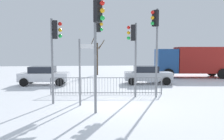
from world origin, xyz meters
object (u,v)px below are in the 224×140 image
object	(u,v)px
car_white_near	(44,75)
traffic_light_mid_right	(55,42)
traffic_light_mid_left	(155,33)
delivery_truck	(192,60)
traffic_light_rear_right	(133,43)
direction_sign_post	(81,69)
traffic_light_rear_left	(98,37)
bare_tree_left	(97,57)
traffic_light_foreground_left	(97,30)
car_silver_mid	(147,74)

from	to	relation	value
car_white_near	traffic_light_mid_right	bearing A→B (deg)	-70.46
traffic_light_mid_left	car_white_near	distance (m)	9.74
car_white_near	delivery_truck	world-z (taller)	delivery_truck
traffic_light_rear_right	direction_sign_post	world-z (taller)	traffic_light_rear_right
traffic_light_rear_right	traffic_light_rear_left	world-z (taller)	traffic_light_rear_left
traffic_light_rear_left	car_white_near	distance (m)	6.67
traffic_light_mid_left	traffic_light_rear_left	bearing A→B (deg)	35.52
traffic_light_rear_left	traffic_light_mid_left	bearing A→B (deg)	101.12
bare_tree_left	traffic_light_rear_right	bearing A→B (deg)	-81.94
traffic_light_rear_right	delivery_truck	xyz separation A→B (m)	(7.85, 8.94, -1.39)
direction_sign_post	delivery_truck	bearing A→B (deg)	38.88
traffic_light_mid_left	car_white_near	bearing A→B (deg)	18.81
direction_sign_post	bare_tree_left	size ratio (longest dim) A/B	0.71
traffic_light_rear_left	bare_tree_left	world-z (taller)	traffic_light_rear_left
traffic_light_rear_left	delivery_truck	world-z (taller)	traffic_light_rear_left
traffic_light_foreground_left	traffic_light_rear_right	bearing A→B (deg)	-169.41
traffic_light_mid_left	bare_tree_left	distance (m)	12.93
traffic_light_rear_left	delivery_truck	size ratio (longest dim) A/B	0.66
direction_sign_post	bare_tree_left	world-z (taller)	bare_tree_left
traffic_light_mid_right	car_silver_mid	size ratio (longest dim) A/B	1.09
traffic_light_rear_left	delivery_truck	xyz separation A→B (m)	(9.85, 8.01, -1.79)
car_silver_mid	car_white_near	xyz separation A→B (m)	(-8.36, 0.27, 0.00)
traffic_light_rear_left	direction_sign_post	bearing A→B (deg)	12.86
traffic_light_rear_right	car_white_near	size ratio (longest dim) A/B	1.10
car_white_near	traffic_light_rear_left	bearing A→B (deg)	-43.80
delivery_truck	bare_tree_left	size ratio (longest dim) A/B	1.59
delivery_truck	traffic_light_rear_right	bearing A→B (deg)	55.21
traffic_light_foreground_left	car_white_near	xyz separation A→B (m)	(-4.02, 8.56, -2.79)
traffic_light_mid_right	traffic_light_foreground_left	xyz separation A→B (m)	(2.08, -2.02, 0.41)
direction_sign_post	delivery_truck	xyz separation A→B (m)	(10.76, 10.65, -0.08)
car_silver_mid	traffic_light_foreground_left	bearing A→B (deg)	-112.26
traffic_light_rear_right	traffic_light_foreground_left	bearing A→B (deg)	150.57
direction_sign_post	car_silver_mid	world-z (taller)	direction_sign_post
traffic_light_mid_left	traffic_light_rear_right	xyz separation A→B (m)	(-1.22, 0.28, -0.56)
traffic_light_mid_left	traffic_light_foreground_left	world-z (taller)	traffic_light_mid_left
traffic_light_rear_right	car_silver_mid	distance (m)	6.02
traffic_light_mid_left	traffic_light_rear_right	bearing A→B (deg)	43.08
traffic_light_mid_left	car_silver_mid	world-z (taller)	traffic_light_mid_left
traffic_light_rear_left	car_white_near	size ratio (longest dim) A/B	1.24
traffic_light_rear_right	direction_sign_post	bearing A→B (deg)	124.71
traffic_light_foreground_left	traffic_light_rear_left	bearing A→B (deg)	-137.54
delivery_truck	car_white_near	bearing A→B (deg)	20.85
bare_tree_left	traffic_light_mid_right	bearing A→B (deg)	-100.55
traffic_light_mid_right	direction_sign_post	distance (m)	1.93
car_silver_mid	car_white_near	bearing A→B (deg)	-176.48
traffic_light_mid_right	car_silver_mid	xyz separation A→B (m)	(6.41, 6.27, -2.38)
traffic_light_mid_left	traffic_light_mid_right	distance (m)	5.54
direction_sign_post	delivery_truck	world-z (taller)	direction_sign_post
traffic_light_rear_left	traffic_light_foreground_left	size ratio (longest dim) A/B	0.99
traffic_light_rear_left	bare_tree_left	distance (m)	11.36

